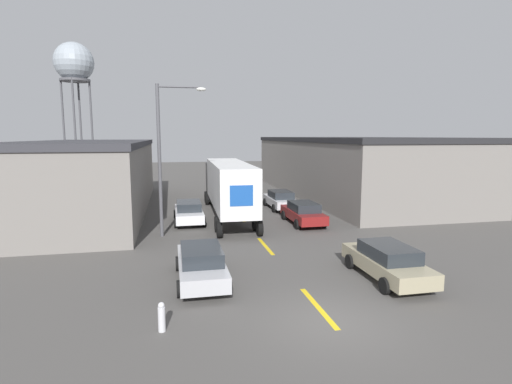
% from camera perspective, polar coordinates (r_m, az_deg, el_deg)
% --- Properties ---
extents(ground_plane, '(160.00, 160.00, 0.00)m').
position_cam_1_polar(ground_plane, '(13.44, 10.59, -17.73)').
color(ground_plane, '#4C4947').
extents(road_centerline, '(0.20, 18.99, 0.01)m').
position_cam_1_polar(road_centerline, '(21.41, 1.36, -7.72)').
color(road_centerline, gold).
rests_on(road_centerline, ground_plane).
extents(warehouse_left, '(8.56, 24.04, 5.43)m').
position_cam_1_polar(warehouse_left, '(33.41, -22.67, 2.09)').
color(warehouse_left, slate).
rests_on(warehouse_left, ground_plane).
extents(warehouse_right, '(11.57, 28.44, 5.68)m').
position_cam_1_polar(warehouse_right, '(40.84, 13.08, 3.64)').
color(warehouse_right, slate).
rests_on(warehouse_right, ground_plane).
extents(semi_truck, '(2.99, 14.43, 3.99)m').
position_cam_1_polar(semi_truck, '(28.98, -4.13, 1.21)').
color(semi_truck, black).
rests_on(semi_truck, ground_plane).
extents(parked_car_right_mid, '(2.00, 4.79, 1.45)m').
position_cam_1_polar(parked_car_right_mid, '(26.75, 6.75, -2.93)').
color(parked_car_right_mid, maroon).
rests_on(parked_car_right_mid, ground_plane).
extents(parked_car_right_near, '(2.00, 4.79, 1.45)m').
position_cam_1_polar(parked_car_right_near, '(17.34, 18.20, -9.33)').
color(parked_car_right_near, tan).
rests_on(parked_car_right_near, ground_plane).
extents(parked_car_left_far, '(2.00, 4.79, 1.45)m').
position_cam_1_polar(parked_car_left_far, '(27.27, -9.58, -2.77)').
color(parked_car_left_far, silver).
rests_on(parked_car_left_far, ground_plane).
extents(parked_car_left_near, '(2.00, 4.79, 1.45)m').
position_cam_1_polar(parked_car_left_near, '(16.35, -7.83, -10.05)').
color(parked_car_left_near, '#B2B2B7').
rests_on(parked_car_left_near, ground_plane).
extents(parked_car_right_far, '(2.00, 4.79, 1.45)m').
position_cam_1_polar(parked_car_right_far, '(32.10, 3.50, -1.06)').
color(parked_car_right_far, silver).
rests_on(parked_car_right_far, ground_plane).
extents(water_tower, '(5.33, 5.33, 18.61)m').
position_cam_1_polar(water_tower, '(63.20, -24.56, 16.25)').
color(water_tower, '#47474C').
rests_on(water_tower, ground_plane).
extents(street_lamp, '(2.81, 0.32, 8.68)m').
position_cam_1_polar(street_lamp, '(23.34, -12.89, 5.88)').
color(street_lamp, '#4C4C51').
rests_on(street_lamp, ground_plane).
extents(fire_hydrant, '(0.22, 0.22, 0.91)m').
position_cam_1_polar(fire_hydrant, '(12.79, -13.33, -16.97)').
color(fire_hydrant, silver).
rests_on(fire_hydrant, ground_plane).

